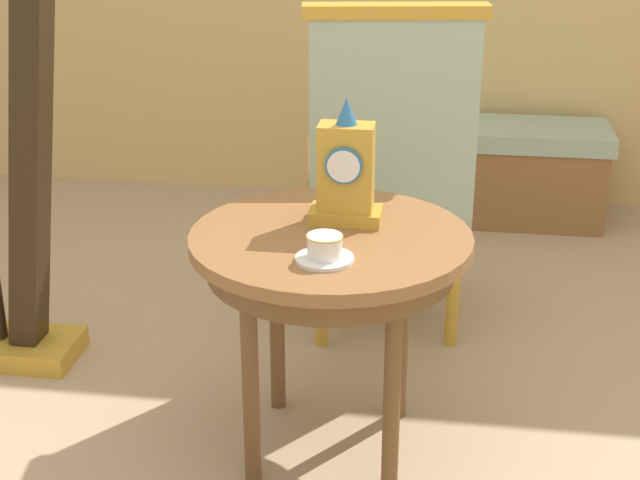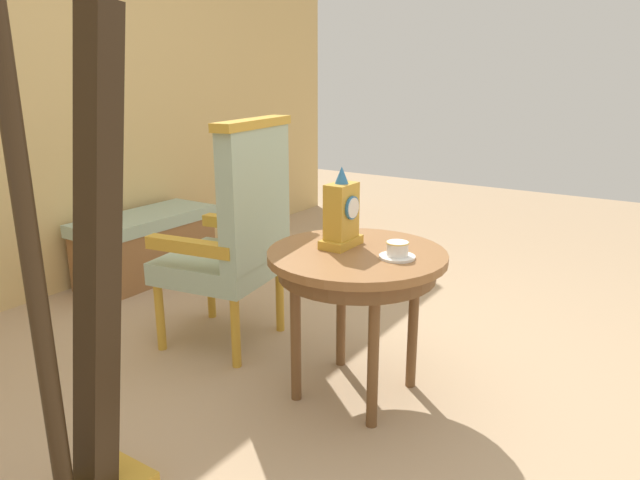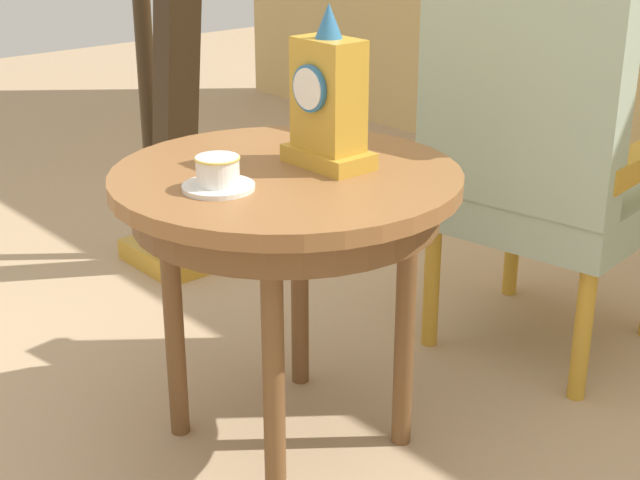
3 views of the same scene
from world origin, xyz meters
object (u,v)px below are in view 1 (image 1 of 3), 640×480
object	(u,v)px
mantel_clock	(346,173)
armchair	(388,168)
side_table	(331,260)
harp	(14,154)
window_bench	(499,171)
teacup_left	(325,249)

from	to	relation	value
mantel_clock	armchair	bearing A→B (deg)	84.20
side_table	armchair	world-z (taller)	armchair
side_table	harp	bearing A→B (deg)	161.01
side_table	window_bench	size ratio (longest dim) A/B	0.77
teacup_left	harp	size ratio (longest dim) A/B	0.08
side_table	teacup_left	world-z (taller)	teacup_left
harp	side_table	bearing A→B (deg)	-18.99
teacup_left	armchair	size ratio (longest dim) A/B	0.13
harp	window_bench	xyz separation A→B (m)	(1.53, 1.56, -0.48)
side_table	window_bench	xyz separation A→B (m)	(0.51, 1.91, -0.35)
harp	window_bench	world-z (taller)	harp
side_table	teacup_left	xyz separation A→B (m)	(0.01, -0.18, 0.10)
teacup_left	mantel_clock	distance (m)	0.29
mantel_clock	armchair	xyz separation A→B (m)	(0.07, 0.64, -0.19)
mantel_clock	harp	distance (m)	1.08
mantel_clock	side_table	bearing A→B (deg)	-106.52
armchair	teacup_left	bearing A→B (deg)	-95.24
armchair	window_bench	distance (m)	1.31
side_table	teacup_left	distance (m)	0.20
armchair	window_bench	xyz separation A→B (m)	(0.42, 1.18, -0.37)
side_table	harp	xyz separation A→B (m)	(-1.02, 0.35, 0.14)
armchair	harp	size ratio (longest dim) A/B	0.65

